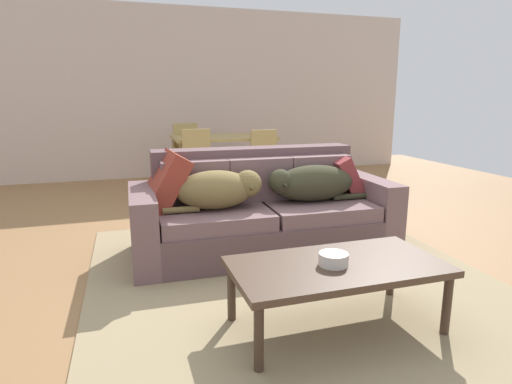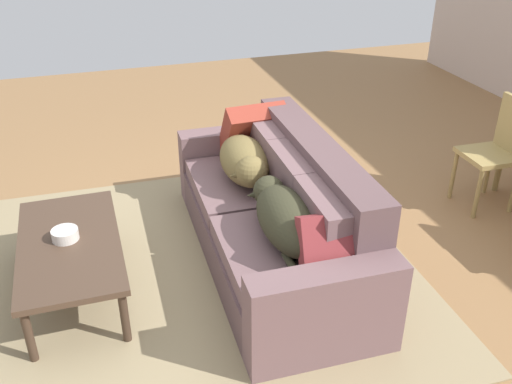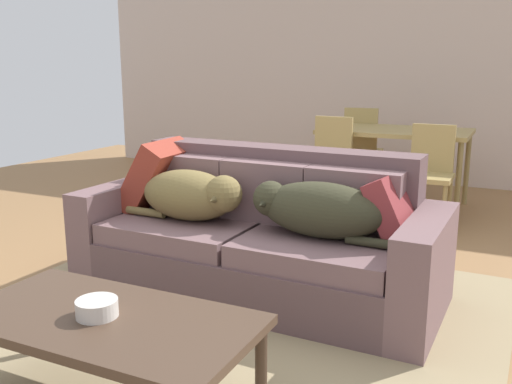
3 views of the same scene
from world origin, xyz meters
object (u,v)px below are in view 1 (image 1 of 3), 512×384
at_px(dog_on_right_cushion, 310,183).
at_px(coffee_table, 337,270).
at_px(dining_chair_near_left, 198,162).
at_px(couch, 262,213).
at_px(bowl_on_coffee_table, 333,259).
at_px(dining_table, 223,141).
at_px(dining_chair_near_right, 267,160).
at_px(dining_chair_far_left, 184,151).
at_px(dog_on_left_cushion, 220,189).
at_px(throw_pillow_by_left_arm, 166,181).
at_px(throw_pillow_by_right_arm, 345,176).

bearing_deg(dog_on_right_cushion, coffee_table, -106.66).
bearing_deg(dining_chair_near_left, dog_on_right_cushion, -71.53).
bearing_deg(coffee_table, dining_chair_near_left, 93.18).
relative_size(couch, bowl_on_coffee_table, 13.34).
bearing_deg(dining_table, dining_chair_near_right, -55.19).
height_order(couch, dining_chair_far_left, dining_chair_far_left).
height_order(couch, dog_on_left_cushion, couch).
xyz_separation_m(dog_on_left_cushion, dining_table, (0.67, 2.64, 0.10)).
relative_size(couch, dog_on_left_cushion, 2.76).
height_order(dog_on_right_cushion, dining_table, dining_table).
bearing_deg(dining_table, coffee_table, -94.24).
bearing_deg(throw_pillow_by_left_arm, couch, -4.77).
height_order(dining_chair_near_right, dining_chair_far_left, dining_chair_far_left).
distance_m(throw_pillow_by_right_arm, bowl_on_coffee_table, 1.68).
distance_m(throw_pillow_by_left_arm, bowl_on_coffee_table, 1.67).
relative_size(throw_pillow_by_left_arm, dining_table, 0.34).
height_order(bowl_on_coffee_table, dining_table, dining_table).
height_order(couch, dining_chair_near_left, dining_chair_near_left).
distance_m(dog_on_right_cushion, dining_chair_near_left, 2.13).
bearing_deg(throw_pillow_by_left_arm, throw_pillow_by_right_arm, -1.40).
height_order(dog_on_right_cushion, dining_chair_near_left, dining_chair_near_left).
distance_m(dog_on_right_cushion, coffee_table, 1.37).
xyz_separation_m(throw_pillow_by_left_arm, dining_chair_near_right, (1.51, 1.84, -0.15)).
height_order(throw_pillow_by_right_arm, dining_chair_near_right, dining_chair_near_right).
height_order(dog_on_right_cushion, throw_pillow_by_right_arm, throw_pillow_by_right_arm).
distance_m(dog_on_left_cushion, coffee_table, 1.35).
bearing_deg(dog_on_left_cushion, bowl_on_coffee_table, -73.56).
distance_m(couch, dining_table, 2.57).
relative_size(throw_pillow_by_right_arm, dining_chair_near_right, 0.43).
bearing_deg(dining_chair_near_right, dining_chair_far_left, 128.07).
bearing_deg(bowl_on_coffee_table, dining_chair_far_left, 91.90).
relative_size(dog_on_left_cushion, dining_chair_far_left, 0.87).
bearing_deg(throw_pillow_by_left_arm, dining_chair_near_left, 72.07).
bearing_deg(dining_chair_far_left, dining_chair_near_right, 123.30).
xyz_separation_m(couch, dining_chair_near_left, (-0.20, 1.93, 0.18)).
bearing_deg(dog_on_right_cushion, dining_chair_near_right, 82.84).
height_order(couch, dining_table, couch).
distance_m(throw_pillow_by_left_arm, dining_chair_near_right, 2.38).
height_order(throw_pillow_by_left_arm, dining_chair_far_left, dining_chair_far_left).
relative_size(dog_on_left_cushion, dog_on_right_cushion, 0.89).
distance_m(coffee_table, dining_chair_far_left, 4.46).
height_order(dog_on_left_cushion, dining_chair_near_left, dining_chair_near_left).
bearing_deg(coffee_table, dog_on_left_cushion, 106.67).
xyz_separation_m(dog_on_right_cushion, dining_table, (-0.13, 2.63, 0.10)).
distance_m(dog_on_right_cushion, throw_pillow_by_right_arm, 0.43).
relative_size(dog_on_left_cushion, dining_table, 0.58).
bearing_deg(dog_on_right_cushion, dining_chair_near_left, 107.88).
bearing_deg(dining_chair_near_left, throw_pillow_by_left_arm, -105.94).
relative_size(throw_pillow_by_right_arm, coffee_table, 0.31).
distance_m(throw_pillow_by_left_arm, coffee_table, 1.68).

